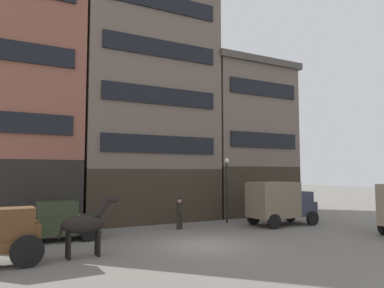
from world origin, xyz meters
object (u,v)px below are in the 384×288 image
draft_horse (86,223)px  pedestrian_officer (180,212)px  streetlamp_curbside (227,181)px  delivery_truck_near (281,202)px  sedan_dark (59,221)px

draft_horse → pedestrian_officer: draft_horse is taller
draft_horse → streetlamp_curbside: 11.24m
pedestrian_officer → streetlamp_curbside: streetlamp_curbside is taller
delivery_truck_near → sedan_dark: (-12.67, 1.17, -0.51)m
draft_horse → streetlamp_curbside: bearing=27.7°
delivery_truck_near → pedestrian_officer: 6.34m
pedestrian_officer → streetlamp_curbside: size_ratio=0.44×
draft_horse → sedan_dark: draft_horse is taller
delivery_truck_near → pedestrian_officer: delivery_truck_near is taller
delivery_truck_near → sedan_dark: delivery_truck_near is taller
draft_horse → streetlamp_curbside: size_ratio=0.57×
delivery_truck_near → pedestrian_officer: size_ratio=2.43×
sedan_dark → streetlamp_curbside: bearing=6.8°
draft_horse → pedestrian_officer: (6.07, 4.29, -0.29)m
draft_horse → sedan_dark: size_ratio=0.63×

